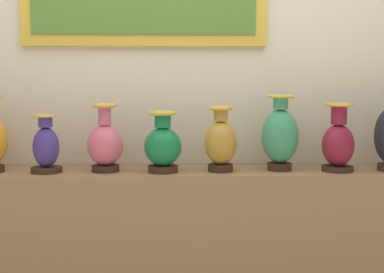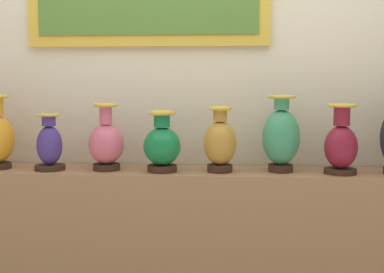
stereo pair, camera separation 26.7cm
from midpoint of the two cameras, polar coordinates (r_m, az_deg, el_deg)
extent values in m
cube|color=#99704C|center=(2.83, -2.79, -14.21)|extent=(3.72, 0.34, 1.04)
cube|color=beige|center=(2.89, -2.76, 4.69)|extent=(5.01, 0.10, 2.87)
cylinder|color=#382319|center=(2.76, -18.29, -3.49)|extent=(0.16, 0.16, 0.03)
ellipsoid|color=#3F2D7F|center=(2.75, -18.36, -1.14)|extent=(0.13, 0.13, 0.20)
cylinder|color=#3F2D7F|center=(2.73, -18.45, 1.56)|extent=(0.07, 0.07, 0.06)
torus|color=gold|center=(2.73, -18.47, 2.16)|extent=(0.11, 0.11, 0.01)
cylinder|color=#382319|center=(2.71, -12.23, -3.44)|extent=(0.14, 0.14, 0.03)
ellipsoid|color=#CC5972|center=(2.69, -12.29, -0.94)|extent=(0.18, 0.18, 0.20)
cylinder|color=#CC5972|center=(2.68, -12.36, 2.28)|extent=(0.06, 0.06, 0.10)
torus|color=gold|center=(2.68, -12.38, 3.34)|extent=(0.12, 0.12, 0.02)
cylinder|color=#382319|center=(2.65, -6.08, -3.55)|extent=(0.15, 0.15, 0.03)
ellipsoid|color=#14723D|center=(2.63, -6.11, -1.12)|extent=(0.19, 0.19, 0.19)
cylinder|color=#14723D|center=(2.62, -6.14, 1.77)|extent=(0.08, 0.08, 0.07)
torus|color=gold|center=(2.62, -6.15, 2.56)|extent=(0.14, 0.14, 0.02)
cylinder|color=#382319|center=(2.65, 0.25, -3.45)|extent=(0.13, 0.13, 0.04)
ellipsoid|color=#B27F2D|center=(2.64, 0.25, -0.70)|extent=(0.17, 0.17, 0.22)
cylinder|color=#B27F2D|center=(2.62, 0.25, 2.40)|extent=(0.07, 0.07, 0.07)
torus|color=gold|center=(2.62, 0.26, 3.11)|extent=(0.12, 0.12, 0.02)
cylinder|color=#382319|center=(2.71, 6.76, -3.31)|extent=(0.12, 0.12, 0.04)
ellipsoid|color=#388C60|center=(2.68, 6.80, 0.01)|extent=(0.19, 0.19, 0.28)
cylinder|color=#388C60|center=(2.67, 6.85, 3.66)|extent=(0.08, 0.08, 0.07)
torus|color=gold|center=(2.67, 6.86, 4.37)|extent=(0.14, 0.14, 0.02)
cylinder|color=#382319|center=(2.73, 12.92, -3.46)|extent=(0.16, 0.16, 0.03)
ellipsoid|color=maroon|center=(2.71, 12.98, -0.96)|extent=(0.16, 0.16, 0.21)
cylinder|color=maroon|center=(2.70, 13.06, 2.34)|extent=(0.08, 0.08, 0.10)
torus|color=gold|center=(2.70, 13.08, 3.40)|extent=(0.14, 0.14, 0.02)
camera|label=1|loc=(0.13, -92.86, -0.30)|focal=48.85mm
camera|label=2|loc=(0.13, 87.14, 0.30)|focal=48.85mm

